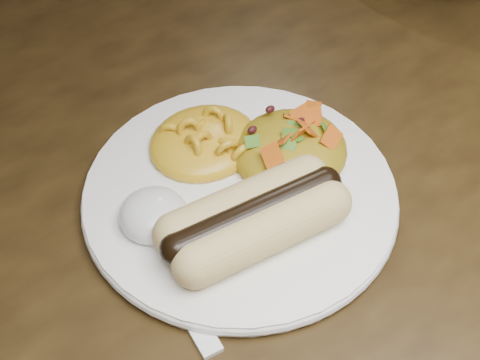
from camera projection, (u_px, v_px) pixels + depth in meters
table at (193, 225)px, 0.64m from camera, size 1.60×0.90×0.75m
plate at (240, 194)px, 0.54m from camera, size 0.33×0.33×0.01m
hotdog at (254, 217)px, 0.49m from camera, size 0.13×0.08×0.03m
mac_and_cheese at (203, 130)px, 0.55m from camera, size 0.10×0.10×0.04m
sour_cream at (152, 208)px, 0.50m from camera, size 0.06×0.06×0.03m
taco_salad at (291, 142)px, 0.54m from camera, size 0.10×0.09×0.04m
fork at (181, 298)px, 0.48m from camera, size 0.04×0.15×0.00m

